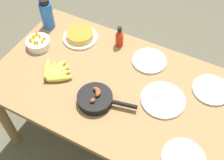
{
  "coord_description": "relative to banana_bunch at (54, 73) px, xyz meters",
  "views": [
    {
      "loc": [
        0.48,
        -0.93,
        2.09
      ],
      "look_at": [
        0.0,
        0.0,
        0.76
      ],
      "focal_mm": 45.0,
      "sensor_mm": 36.0,
      "label": 1
    }
  ],
  "objects": [
    {
      "name": "dining_table",
      "position": [
        0.35,
        0.11,
        -0.12
      ],
      "size": [
        1.47,
        0.87,
        0.73
      ],
      "color": "olive",
      "rests_on": "ground_plane"
    },
    {
      "name": "water_bottle",
      "position": [
        -0.3,
        0.36,
        0.09
      ],
      "size": [
        0.09,
        0.09,
        0.23
      ],
      "color": "blue",
      "rests_on": "dining_table"
    },
    {
      "name": "ground_plane",
      "position": [
        0.35,
        0.11,
        -0.75
      ],
      "size": [
        14.0,
        14.0,
        0.0
      ],
      "primitive_type": "plane",
      "color": "#565142"
    },
    {
      "name": "hot_sauce_bottle",
      "position": [
        0.24,
        0.43,
        0.05
      ],
      "size": [
        0.05,
        0.05,
        0.16
      ],
      "color": "#B72814",
      "rests_on": "dining_table"
    },
    {
      "name": "empty_plate_far_right",
      "position": [
        0.89,
        -0.16,
        -0.01
      ],
      "size": [
        0.22,
        0.22,
        0.02
      ],
      "color": "silver",
      "rests_on": "dining_table"
    },
    {
      "name": "banana_bunch",
      "position": [
        0.0,
        0.0,
        0.0
      ],
      "size": [
        0.25,
        0.21,
        0.04
      ],
      "color": "gold",
      "rests_on": "dining_table"
    },
    {
      "name": "empty_plate_far_left",
      "position": [
        0.48,
        0.38,
        -0.01
      ],
      "size": [
        0.22,
        0.22,
        0.02
      ],
      "color": "silver",
      "rests_on": "dining_table"
    },
    {
      "name": "skillet",
      "position": [
        0.33,
        -0.05,
        0.01
      ],
      "size": [
        0.35,
        0.21,
        0.08
      ],
      "rotation": [
        0.0,
        0.0,
        0.21
      ],
      "color": "black",
      "rests_on": "dining_table"
    },
    {
      "name": "empty_plate_near_front",
      "position": [
        0.9,
        0.33,
        -0.01
      ],
      "size": [
        0.23,
        0.23,
        0.02
      ],
      "color": "silver",
      "rests_on": "dining_table"
    },
    {
      "name": "frittata_plate_center",
      "position": [
        -0.03,
        0.36,
        0.01
      ],
      "size": [
        0.24,
        0.24,
        0.06
      ],
      "color": "silver",
      "rests_on": "dining_table"
    },
    {
      "name": "fruit_bowl_mango",
      "position": [
        -0.24,
        0.16,
        0.02
      ],
      "size": [
        0.16,
        0.16,
        0.1
      ],
      "color": "silver",
      "rests_on": "dining_table"
    },
    {
      "name": "empty_plate_mid_edge",
      "position": [
        0.67,
        0.13,
        -0.01
      ],
      "size": [
        0.26,
        0.26,
        0.02
      ],
      "color": "silver",
      "rests_on": "dining_table"
    }
  ]
}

